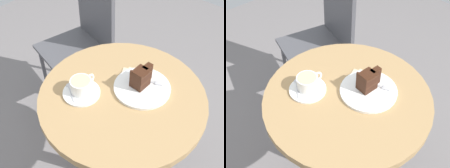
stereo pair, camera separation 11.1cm
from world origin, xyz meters
TOP-DOWN VIEW (x-y plane):
  - cafe_table at (0.00, 0.00)m, footprint 0.68×0.68m
  - saucer at (-0.10, 0.13)m, footprint 0.15×0.15m
  - coffee_cup at (-0.10, 0.13)m, footprint 0.12×0.09m
  - teaspoon at (-0.13, 0.17)m, footprint 0.06×0.10m
  - cake_plate at (0.08, -0.04)m, footprint 0.23×0.23m
  - cake_slice at (0.08, -0.03)m, footprint 0.10×0.06m
  - fork at (0.12, -0.05)m, footprint 0.08×0.12m
  - napkin at (0.10, -0.00)m, footprint 0.18×0.19m
  - cafe_chair at (0.37, 0.60)m, footprint 0.46×0.46m

SIDE VIEW (x-z plane):
  - cafe_chair at x=0.37m, z-range 0.09..1.01m
  - cafe_table at x=0.00m, z-range 0.24..0.97m
  - napkin at x=0.10m, z-range 0.73..0.73m
  - saucer at x=-0.10m, z-range 0.73..0.74m
  - cake_plate at x=0.08m, z-range 0.73..0.74m
  - teaspoon at x=-0.13m, z-range 0.74..0.74m
  - fork at x=0.12m, z-range 0.74..0.75m
  - coffee_cup at x=-0.10m, z-range 0.74..0.80m
  - cake_slice at x=0.08m, z-range 0.74..0.82m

